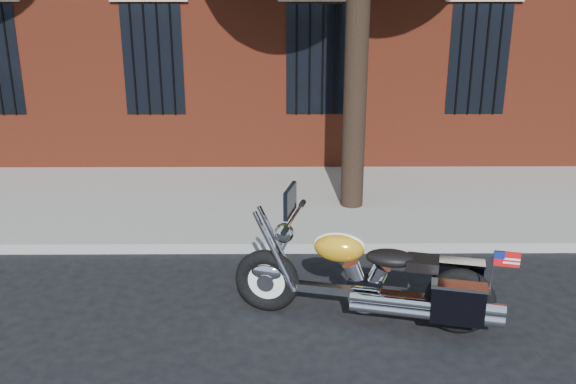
{
  "coord_description": "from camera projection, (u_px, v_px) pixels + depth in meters",
  "views": [
    {
      "loc": [
        -0.6,
        -6.89,
        3.7
      ],
      "look_at": [
        -0.55,
        0.8,
        1.08
      ],
      "focal_mm": 40.0,
      "sensor_mm": 36.0,
      "label": 1
    }
  ],
  "objects": [
    {
      "name": "motorcycle",
      "position": [
        375.0,
        281.0,
        7.0
      ],
      "size": [
        2.88,
        1.32,
        1.52
      ],
      "rotation": [
        0.0,
        0.0,
        -0.24
      ],
      "color": "black",
      "rests_on": "ground"
    },
    {
      "name": "sidewalk",
      "position": [
        319.0,
        202.0,
        10.78
      ],
      "size": [
        40.0,
        3.6,
        0.15
      ],
      "primitive_type": "cube",
      "color": "gray",
      "rests_on": "ground"
    },
    {
      "name": "ground",
      "position": [
        334.0,
        298.0,
        7.72
      ],
      "size": [
        120.0,
        120.0,
        0.0
      ],
      "primitive_type": "plane",
      "color": "black",
      "rests_on": "ground"
    },
    {
      "name": "curb",
      "position": [
        327.0,
        246.0,
        9.0
      ],
      "size": [
        40.0,
        0.16,
        0.15
      ],
      "primitive_type": "cube",
      "color": "gray",
      "rests_on": "ground"
    }
  ]
}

